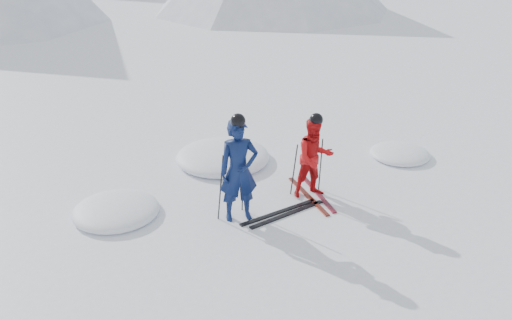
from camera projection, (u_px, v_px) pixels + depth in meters
ground at (351, 196)px, 10.86m from camera, size 160.00×160.00×0.00m
skier_blue at (239, 171)px, 9.69m from camera, size 0.82×0.67×1.94m
skier_red at (314, 158)px, 10.57m from camera, size 0.92×0.80×1.63m
pole_blue_left at (221, 188)px, 9.79m from camera, size 0.13×0.09×1.29m
pole_blue_right at (243, 178)px, 10.14m from camera, size 0.13×0.08×1.29m
pole_red_left at (294, 170)px, 10.72m from camera, size 0.11×0.09×1.09m
pole_red_right at (321, 164)px, 10.95m from camera, size 0.11×0.08×1.09m
ski_worn_left at (308, 196)px, 10.84m from camera, size 0.46×1.68×0.03m
ski_worn_right at (317, 193)px, 10.96m from camera, size 0.57×1.66×0.03m
ski_loose_a at (278, 212)px, 10.24m from camera, size 1.70×0.10×0.03m
ski_loose_b at (287, 214)px, 10.18m from camera, size 1.70×0.16×0.03m
snow_lumps at (229, 172)px, 11.88m from camera, size 7.98×3.81×0.47m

